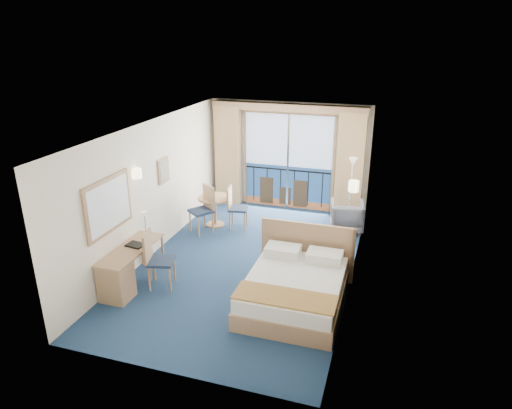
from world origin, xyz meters
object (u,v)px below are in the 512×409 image
at_px(floor_lamp, 352,174).
at_px(round_table, 215,204).
at_px(desk, 119,275).
at_px(desk_chair, 155,256).
at_px(bed, 295,287).
at_px(table_chair_a, 234,205).
at_px(armchair, 347,216).
at_px(table_chair_b, 204,206).
at_px(nightstand, 340,258).

bearing_deg(floor_lamp, round_table, -159.78).
relative_size(desk, desk_chair, 1.43).
relative_size(bed, round_table, 2.63).
relative_size(desk, table_chair_a, 1.53).
relative_size(armchair, desk_chair, 0.70).
distance_m(floor_lamp, desk_chair, 4.97).
bearing_deg(bed, table_chair_b, 138.91).
bearing_deg(nightstand, table_chair_b, 162.87).
xyz_separation_m(floor_lamp, table_chair_a, (-2.50, -1.09, -0.65)).
bearing_deg(table_chair_a, floor_lamp, -76.26).
distance_m(bed, table_chair_b, 3.48).
relative_size(bed, armchair, 2.76).
distance_m(nightstand, table_chair_a, 2.96).
height_order(armchair, table_chair_a, table_chair_a).
height_order(bed, desk, bed).
height_order(floor_lamp, desk, floor_lamp).
height_order(armchair, floor_lamp, floor_lamp).
bearing_deg(round_table, floor_lamp, 20.22).
xyz_separation_m(bed, table_chair_a, (-2.04, 2.68, 0.25)).
xyz_separation_m(nightstand, desk_chair, (-3.04, -1.49, 0.30)).
bearing_deg(nightstand, bed, -113.57).
distance_m(table_chair_a, table_chair_b, 0.70).
bearing_deg(armchair, nightstand, 83.11).
bearing_deg(desk_chair, table_chair_a, -23.35).
bearing_deg(bed, table_chair_a, 127.24).
bearing_deg(round_table, table_chair_b, -102.03).
xyz_separation_m(desk, table_chair_a, (0.89, 3.34, 0.16)).
relative_size(bed, desk_chair, 1.94).
relative_size(floor_lamp, table_chair_b, 1.49).
height_order(nightstand, table_chair_b, table_chair_b).
height_order(desk_chair, table_chair_b, table_chair_b).
xyz_separation_m(desk, desk_chair, (0.45, 0.46, 0.20)).
height_order(armchair, round_table, round_table).
bearing_deg(desk, table_chair_a, 75.15).
bearing_deg(desk, bed, 12.62).
relative_size(armchair, floor_lamp, 0.46).
bearing_deg(desk_chair, bed, -100.29).
xyz_separation_m(nightstand, table_chair_b, (-3.18, 0.98, 0.32)).
relative_size(nightstand, desk_chair, 0.55).
height_order(nightstand, armchair, armchair).
relative_size(bed, floor_lamp, 1.28).
xyz_separation_m(floor_lamp, table_chair_b, (-3.07, -1.49, -0.60)).
distance_m(desk, round_table, 3.35).
bearing_deg(nightstand, round_table, 156.02).
height_order(armchair, desk, desk).
bearing_deg(desk_chair, round_table, -13.76).
distance_m(bed, desk_chair, 2.50).
distance_m(round_table, table_chair_a, 0.49).
relative_size(desk, round_table, 1.94).
distance_m(desk_chair, table_chair_a, 2.91).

